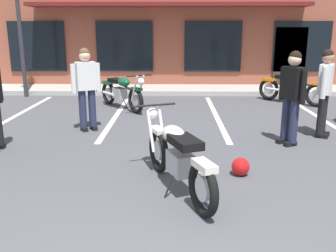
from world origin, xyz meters
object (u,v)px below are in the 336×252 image
at_px(motorcycle_foreground_classic, 177,156).
at_px(motorcycle_red_sportbike, 293,87).
at_px(person_in_shorts_foreground, 86,84).
at_px(helmet_on_pavement, 241,167).
at_px(motorcycle_silver_naked, 121,91).
at_px(person_in_black_shirt, 325,88).
at_px(person_by_back_row, 292,93).

relative_size(motorcycle_foreground_classic, motorcycle_red_sportbike, 1.21).
height_order(person_in_shorts_foreground, helmet_on_pavement, person_in_shorts_foreground).
bearing_deg(motorcycle_silver_naked, motorcycle_foreground_classic, -74.41).
bearing_deg(person_in_black_shirt, motorcycle_silver_naked, 149.08).
bearing_deg(helmet_on_pavement, person_in_black_shirt, 46.81).
height_order(motorcycle_red_sportbike, motorcycle_silver_naked, same).
bearing_deg(person_in_black_shirt, motorcycle_red_sportbike, 82.23).
relative_size(motorcycle_foreground_classic, person_in_black_shirt, 1.19).
distance_m(motorcycle_silver_naked, person_by_back_row, 4.63).
height_order(motorcycle_foreground_classic, motorcycle_red_sportbike, same).
height_order(motorcycle_foreground_classic, person_by_back_row, person_by_back_row).
bearing_deg(motorcycle_silver_naked, motorcycle_red_sportbike, 9.81).
bearing_deg(helmet_on_pavement, motorcycle_silver_naked, 117.00).
bearing_deg(person_in_shorts_foreground, motorcycle_silver_naked, 79.15).
relative_size(person_in_black_shirt, person_by_back_row, 1.00).
distance_m(motorcycle_red_sportbike, helmet_on_pavement, 5.88).
xyz_separation_m(motorcycle_red_sportbike, person_in_black_shirt, (-0.46, -3.34, 0.49)).
distance_m(person_by_back_row, helmet_on_pavement, 2.04).
height_order(motorcycle_foreground_classic, motorcycle_silver_naked, same).
bearing_deg(motorcycle_red_sportbike, helmet_on_pavement, -113.72).
distance_m(person_in_black_shirt, person_by_back_row, 0.94).
bearing_deg(motorcycle_foreground_classic, helmet_on_pavement, 29.12).
distance_m(motorcycle_red_sportbike, person_in_black_shirt, 3.41).
xyz_separation_m(motorcycle_foreground_classic, helmet_on_pavement, (0.91, 0.51, -0.33)).
relative_size(person_by_back_row, helmet_on_pavement, 6.44).
relative_size(motorcycle_silver_naked, person_in_black_shirt, 1.07).
bearing_deg(motorcycle_foreground_classic, motorcycle_silver_naked, 105.59).
height_order(motorcycle_red_sportbike, person_by_back_row, person_by_back_row).
bearing_deg(motorcycle_silver_naked, person_in_black_shirt, -30.92).
distance_m(motorcycle_foreground_classic, person_in_shorts_foreground, 3.50).
height_order(motorcycle_foreground_classic, person_in_shorts_foreground, person_in_shorts_foreground).
bearing_deg(person_in_shorts_foreground, person_by_back_row, -13.72).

